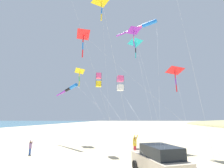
# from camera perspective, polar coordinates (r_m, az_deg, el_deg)

# --- Properties ---
(ground_plane) EXTENTS (600.00, 600.00, 0.00)m
(ground_plane) POSITION_cam_1_polar(r_m,az_deg,el_deg) (18.21, -10.84, -22.64)
(ground_plane) COLOR #C6B58C
(parked_car) EXTENTS (3.19, 4.67, 1.85)m
(parked_car) POSITION_cam_1_polar(r_m,az_deg,el_deg) (11.53, 15.98, -23.97)
(parked_car) COLOR beige
(parked_car) RESTS_ON ground_plane
(person_adult_flyer) EXTENTS (0.59, 0.66, 1.87)m
(person_adult_flyer) POSITION_cam_1_polar(r_m,az_deg,el_deg) (17.79, 7.89, -19.68)
(person_adult_flyer) COLOR #B72833
(person_adult_flyer) RESTS_ON ground_plane
(person_child_green_jacket) EXTENTS (0.34, 0.43, 1.40)m
(person_child_green_jacket) POSITION_cam_1_polar(r_m,az_deg,el_deg) (19.16, -26.34, -18.81)
(person_child_green_jacket) COLOR #335199
(person_child_green_jacket) RESTS_ON ground_plane
(kite_windsock_white_trailing) EXTENTS (13.69, 13.52, 8.29)m
(kite_windsock_white_trailing) POSITION_cam_1_polar(r_m,az_deg,el_deg) (25.07, -14.68, -1.68)
(kite_windsock_white_trailing) COLOR blue
(kite_windsock_white_trailing) RESTS_ON ground_plane
(kite_delta_teal_far_right) EXTENTS (2.79, 2.93, 19.39)m
(kite_delta_teal_far_right) POSITION_cam_1_polar(r_m,az_deg,el_deg) (24.50, -3.65, 26.61)
(kite_delta_teal_far_right) COLOR yellow
(kite_delta_teal_far_right) RESTS_ON ground_plane
(kite_delta_long_streamer_right) EXTENTS (12.74, 4.85, 12.79)m
(kite_delta_long_streamer_right) POSITION_cam_1_polar(r_m,az_deg,el_deg) (18.75, -9.63, 16.28)
(kite_delta_long_streamer_right) COLOR red
(kite_delta_long_streamer_right) RESTS_ON ground_plane
(kite_delta_magenta_far_left) EXTENTS (2.17, 12.45, 15.80)m
(kite_delta_magenta_far_left) POSITION_cam_1_polar(r_m,az_deg,el_deg) (27.15, 8.09, 13.86)
(kite_delta_magenta_far_left) COLOR #1EB7C6
(kite_delta_magenta_far_left) RESTS_ON ground_plane
(kite_delta_blue_topmost) EXTENTS (8.33, 10.24, 11.81)m
(kite_delta_blue_topmost) POSITION_cam_1_polar(r_m,az_deg,el_deg) (28.38, -10.96, 4.31)
(kite_delta_blue_topmost) COLOR yellow
(kite_delta_blue_topmost) RESTS_ON ground_plane
(kite_box_orange_high_right) EXTENTS (4.28, 12.33, 9.71)m
(kite_box_orange_high_right) POSITION_cam_1_polar(r_m,az_deg,el_deg) (24.42, 2.90, 0.28)
(kite_box_orange_high_right) COLOR #EF4C93
(kite_box_orange_high_right) RESTS_ON ground_plane
(kite_delta_checkered_midright) EXTENTS (2.29, 7.39, 13.21)m
(kite_delta_checkered_midright) POSITION_cam_1_polar(r_m,az_deg,el_deg) (19.07, 7.63, 17.66)
(kite_delta_checkered_midright) COLOR purple
(kite_delta_checkered_midright) RESTS_ON ground_plane
(kite_delta_long_streamer_left) EXTENTS (2.02, 6.82, 9.32)m
(kite_delta_long_streamer_left) POSITION_cam_1_polar(r_m,az_deg,el_deg) (20.30, 20.94, 4.22)
(kite_delta_long_streamer_left) COLOR red
(kite_delta_long_streamer_left) RESTS_ON ground_plane
(kite_box_green_low_center) EXTENTS (5.53, 10.67, 8.93)m
(kite_box_green_low_center) POSITION_cam_1_polar(r_m,az_deg,el_deg) (20.20, -4.65, 1.39)
(kite_box_green_low_center) COLOR #EF4C93
(kite_box_green_low_center) RESTS_ON ground_plane
(kite_windsock_striped_overhead) EXTENTS (5.17, 11.06, 15.35)m
(kite_windsock_striped_overhead) POSITION_cam_1_polar(r_m,az_deg,el_deg) (22.41, 10.23, 18.98)
(kite_windsock_striped_overhead) COLOR blue
(kite_windsock_striped_overhead) RESTS_ON ground_plane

